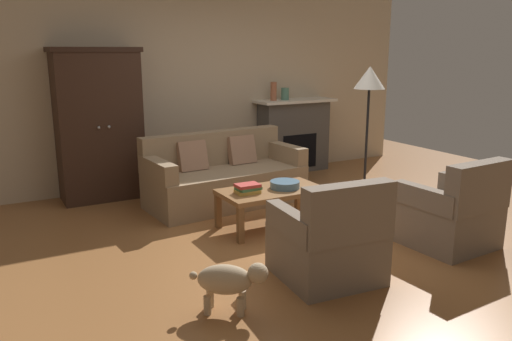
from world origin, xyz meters
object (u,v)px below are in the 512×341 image
book_stack (248,188)px  mantel_vase_jade (285,94)px  mantel_vase_terracotta (274,91)px  armoire (99,125)px  couch (224,178)px  coffee_table (272,194)px  dog (229,280)px  fruit_bowl (285,185)px  armchair_near_left (329,243)px  floor_lamp (369,86)px  fireplace (294,135)px  armchair_near_right (452,215)px

book_stack → mantel_vase_jade: 2.79m
mantel_vase_terracotta → armoire: bearing=-178.7°
couch → armoire: bearing=143.1°
armoire → coffee_table: armoire is taller
mantel_vase_terracotta → dog: mantel_vase_terracotta is taller
fruit_bowl → book_stack: size_ratio=1.19×
book_stack → mantel_vase_terracotta: 2.69m
armoire → couch: 1.70m
mantel_vase_jade → armchair_near_left: size_ratio=0.21×
fruit_bowl → armchair_near_left: (-0.38, -1.30, -0.14)m
coffee_table → armchair_near_left: size_ratio=1.25×
dog → mantel_vase_jade: bearing=52.8°
mantel_vase_terracotta → mantel_vase_jade: size_ratio=1.51×
armchair_near_left → floor_lamp: floor_lamp is taller
dog → coffee_table: bearing=49.9°
fireplace → couch: size_ratio=0.64×
couch → mantel_vase_jade: mantel_vase_jade is taller
fruit_bowl → mantel_vase_terracotta: (1.10, 2.08, 0.80)m
coffee_table → book_stack: book_stack is taller
armoire → dog: (0.13, -3.41, -0.70)m
dog → armoire: bearing=92.2°
mantel_vase_jade → floor_lamp: 1.94m
fruit_bowl → armchair_near_right: bearing=-49.5°
fruit_bowl → book_stack: bearing=177.2°
fruit_bowl → mantel_vase_terracotta: 2.49m
couch → book_stack: bearing=-102.0°
coffee_table → armchair_near_left: 1.35m
fireplace → armchair_near_right: fireplace is taller
mantel_vase_terracotta → armchair_near_left: 3.81m
floor_lamp → fruit_bowl: bearing=-172.6°
coffee_table → armchair_near_right: armchair_near_right is taller
mantel_vase_terracotta → armchair_near_left: size_ratio=0.31×
mantel_vase_terracotta → armchair_near_left: (-1.48, -3.38, -0.94)m
coffee_table → mantel_vase_terracotta: mantel_vase_terracotta is taller
armoire → mantel_vase_terracotta: 2.59m
book_stack → armchair_near_right: (1.53, -1.30, -0.15)m
mantel_vase_jade → book_stack: bearing=-130.1°
mantel_vase_terracotta → book_stack: bearing=-126.7°
floor_lamp → dog: size_ratio=3.39×
armoire → fruit_bowl: (1.47, -2.02, -0.49)m
mantel_vase_jade → dog: (-2.64, -3.47, -0.97)m
fireplace → armchair_near_left: fireplace is taller
armchair_near_left → couch: bearing=85.9°
armchair_near_left → dog: armchair_near_left is taller
couch → fruit_bowl: size_ratio=6.25×
fireplace → armchair_near_left: size_ratio=1.43×
armoire → dog: bearing=-87.8°
armoire → floor_lamp: (2.72, -1.86, 0.50)m
armoire → dog: armoire is taller
coffee_table → armchair_near_right: (1.24, -1.31, -0.05)m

